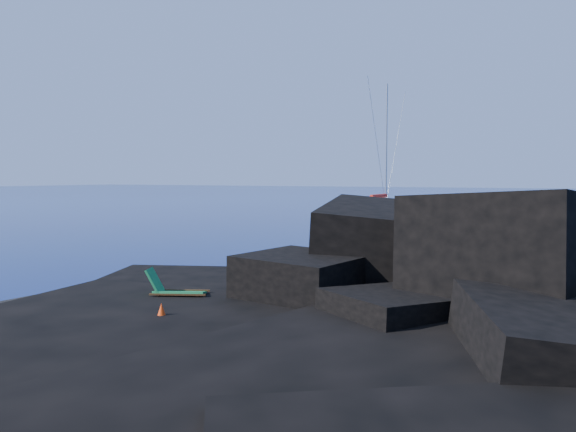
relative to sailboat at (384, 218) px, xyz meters
The scene contains 9 objects.
ground 40.87m from the sailboat, 86.85° to the right, with size 400.00×400.00×0.00m, color #040C3F.
headland 40.77m from the sailboat, 68.04° to the right, with size 24.00×24.00×3.60m, color black, non-canonical shape.
beach 40.87m from the sailboat, 80.50° to the right, with size 8.50×6.00×0.70m, color black.
surf_foam 36.54m from the sailboat, 78.56° to the right, with size 10.00×8.00×0.06m, color white, non-canonical shape.
sailboat is the anchor object (origin of this frame).
deck_chair 40.07m from the sailboat, 79.64° to the right, with size 1.62×0.71×1.11m, color #1B7C41, non-canonical shape.
towel 39.30m from the sailboat, 81.74° to the right, with size 1.84×0.87×0.05m, color white.
sunbather 39.30m from the sailboat, 81.74° to the right, with size 1.62×0.40×0.22m, color #AE7C5B, non-canonical shape.
marker_cone 42.27m from the sailboat, 78.68° to the right, with size 0.37×0.37×0.57m, color #FE410D.
Camera 1 is at (14.92, -10.83, 3.92)m, focal length 35.00 mm.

